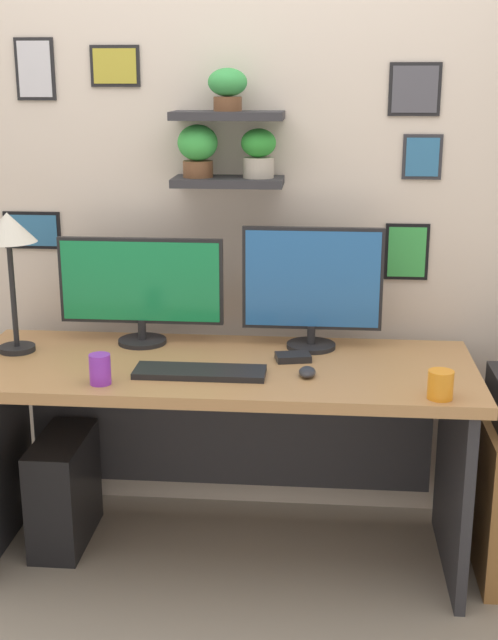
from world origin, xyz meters
The scene contains 12 objects.
ground_plane centered at (0.00, 0.00, 0.00)m, with size 8.00×8.00×0.00m, color gray.
back_wall_assembly centered at (0.00, 0.44, 1.35)m, with size 4.40×0.24×2.70m.
desk centered at (0.00, 0.06, 0.55)m, with size 1.78×0.68×0.75m.
monitor_left centered at (-0.32, 0.22, 0.97)m, with size 0.61×0.18×0.40m.
monitor_right centered at (0.32, 0.22, 0.98)m, with size 0.51×0.18×0.45m.
keyboard centered at (-0.05, -0.12, 0.76)m, with size 0.44×0.14×0.02m, color black.
computer_mouse centered at (0.31, -0.10, 0.77)m, with size 0.06×0.09×0.03m, color #2D2D33.
desk_lamp centered at (-0.75, 0.08, 1.16)m, with size 0.20×0.20×0.51m.
coffee_mug centered at (0.72, -0.27, 0.80)m, with size 0.08×0.08×0.09m, color orange.
pen_cup centered at (-0.36, -0.24, 0.80)m, with size 0.07×0.07×0.10m, color purple.
scissors_tray centered at (0.26, 0.06, 0.76)m, with size 0.12×0.08×0.02m, color black.
computer_tower_left centered at (-0.60, 0.06, 0.21)m, with size 0.18×0.40×0.42m, color black.
Camera 1 is at (0.35, -2.77, 1.70)m, focal length 47.51 mm.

